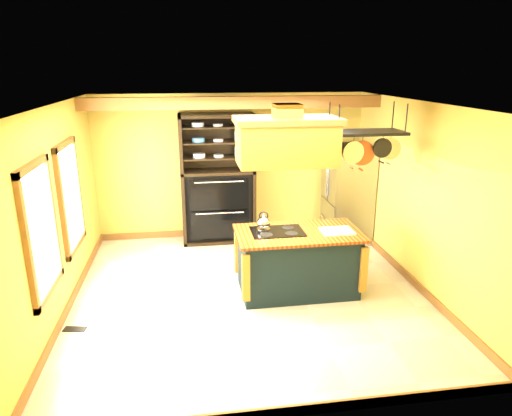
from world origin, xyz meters
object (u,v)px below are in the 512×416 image
object	(u,v)px
refrigerator	(347,196)
hutch	(218,193)
pot_rack	(366,140)
range_hood	(287,139)
kitchen_island	(297,261)

from	to	relation	value
refrigerator	hutch	xyz separation A→B (m)	(-2.38, 0.34, 0.06)
pot_rack	hutch	bearing A→B (deg)	129.96
range_hood	pot_rack	size ratio (longest dim) A/B	1.25
kitchen_island	refrigerator	xyz separation A→B (m)	(1.40, 1.92, 0.38)
pot_rack	hutch	xyz separation A→B (m)	(-1.89, 2.25, -1.29)
kitchen_island	refrigerator	world-z (taller)	refrigerator
kitchen_island	hutch	xyz separation A→B (m)	(-0.98, 2.26, 0.44)
refrigerator	pot_rack	bearing A→B (deg)	-104.43
hutch	kitchen_island	bearing A→B (deg)	-66.57
kitchen_island	range_hood	size ratio (longest dim) A/B	1.30
refrigerator	range_hood	bearing A→B (deg)	-129.71
refrigerator	hutch	distance (m)	2.40
range_hood	refrigerator	xyz separation A→B (m)	(1.60, 1.92, -1.39)
pot_rack	refrigerator	distance (m)	2.39
pot_rack	range_hood	bearing A→B (deg)	-179.39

